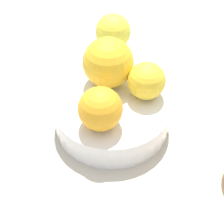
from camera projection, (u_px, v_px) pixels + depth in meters
The scene contains 6 objects.
ground_plane at pixel (112, 128), 59.12cm from camera, with size 110.00×110.00×2.00cm, color #BCB29E.
fruit_bowl at pixel (112, 115), 56.81cm from camera, with size 19.03×19.03×4.77cm.
orange_in_bowl_0 at pixel (100, 109), 49.48cm from camera, with size 6.62×6.62×6.62cm, color #F9A823.
orange_in_bowl_1 at pixel (146, 81), 54.31cm from camera, with size 6.11×6.11×6.11cm, color yellow.
orange_in_bowl_2 at pixel (108, 63), 55.77cm from camera, with size 8.41×8.41×8.41cm, color yellow.
orange_loose_0 at pixel (113, 31), 72.04cm from camera, with size 7.46×7.46×7.46cm, color yellow.
Camera 1 is at (32.12, 23.37, 42.87)cm, focal length 54.84 mm.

